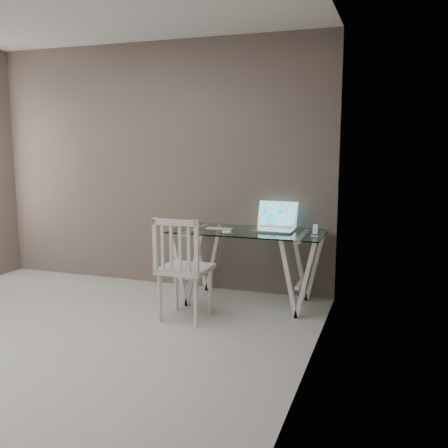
% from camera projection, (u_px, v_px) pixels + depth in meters
% --- Properties ---
extents(room, '(4.50, 4.52, 2.71)m').
position_uv_depth(room, '(5.00, 126.00, 3.48)').
color(room, '#B9B6B1').
rests_on(room, ground).
extents(desk, '(1.50, 0.70, 0.75)m').
position_uv_depth(desk, '(248.00, 266.00, 5.00)').
color(desk, silver).
rests_on(desk, ground).
extents(chair, '(0.44, 0.44, 0.96)m').
position_uv_depth(chair, '(182.00, 264.00, 4.47)').
color(chair, silver).
rests_on(chair, ground).
extents(laptop, '(0.40, 0.38, 0.27)m').
position_uv_depth(laptop, '(275.00, 223.00, 4.98)').
color(laptop, silver).
rests_on(laptop, desk).
extents(keyboard, '(0.29, 0.12, 0.01)m').
position_uv_depth(keyboard, '(219.00, 229.00, 5.02)').
color(keyboard, silver).
rests_on(keyboard, desk).
extents(mouse, '(0.10, 0.06, 0.03)m').
position_uv_depth(mouse, '(227.00, 232.00, 4.76)').
color(mouse, white).
rests_on(mouse, desk).
extents(phone_dock, '(0.07, 0.07, 0.12)m').
position_uv_depth(phone_dock, '(315.00, 233.00, 4.63)').
color(phone_dock, white).
rests_on(phone_dock, desk).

